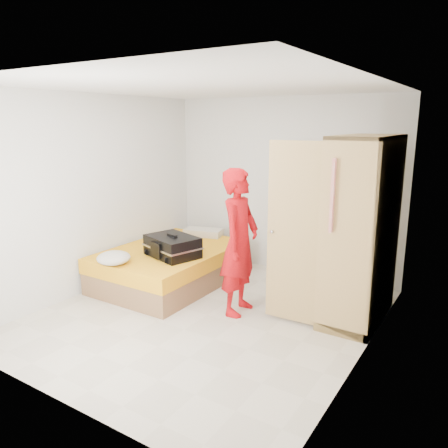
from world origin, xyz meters
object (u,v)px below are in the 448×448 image
Objects in this scene: bed at (171,266)px; person at (239,242)px; round_cushion at (114,258)px; wardrobe at (356,235)px; suitcase at (172,246)px.

bed is 1.17× the size of person.
wardrobe is at bearing 23.21° from round_cushion.
suitcase is (0.25, -0.25, 0.38)m from bed.
round_cushion is (-1.48, -0.59, -0.29)m from person.
wardrobe is 1.21× the size of person.
person is 4.13× the size of round_cushion.
person is 1.09m from suitcase.
wardrobe is 1.32m from person.
suitcase is at bearing 57.69° from round_cushion.
suitcase reaches higher than bed.
round_cushion is at bearing -156.79° from wardrobe.
suitcase is at bearing -167.64° from wardrobe.
bed is at bearing 151.27° from suitcase.
wardrobe reaches higher than bed.
bed is 2.62m from wardrobe.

